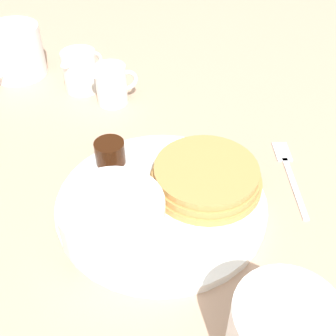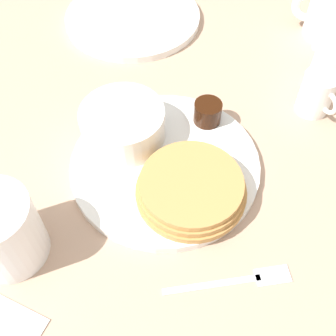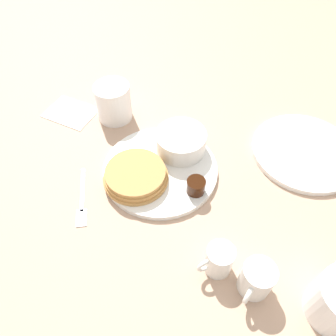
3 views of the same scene
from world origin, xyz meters
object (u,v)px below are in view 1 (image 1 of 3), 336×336
creamer_pitcher_near (112,84)px  plate (161,203)px  second_mug (14,52)px  creamer_pitcher_far (81,70)px  fork (288,168)px  bowl (112,216)px

creamer_pitcher_near → plate: bearing=-25.2°
creamer_pitcher_near → second_mug: bearing=-161.5°
creamer_pitcher_far → fork: size_ratio=0.72×
second_mug → fork: bearing=14.8°
plate → creamer_pitcher_near: creamer_pitcher_near is taller
creamer_pitcher_far → fork: creamer_pitcher_far is taller
fork → second_mug: second_mug is taller
bowl → creamer_pitcher_near: 0.27m
second_mug → creamer_pitcher_far: bearing=23.3°
bowl → second_mug: second_mug is taller
plate → creamer_pitcher_far: creamer_pitcher_far is taller
plate → bowl: 0.08m
creamer_pitcher_far → fork: 0.35m
creamer_pitcher_near → fork: bearing=12.4°
creamer_pitcher_near → fork: creamer_pitcher_near is taller
bowl → creamer_pitcher_near: (-0.21, 0.17, -0.01)m
plate → creamer_pitcher_far: (-0.28, 0.09, 0.03)m
bowl → fork: (0.07, 0.23, -0.04)m
creamer_pitcher_far → second_mug: 0.13m
plate → fork: (0.07, 0.16, -0.00)m
creamer_pitcher_near → creamer_pitcher_far: (-0.06, -0.01, 0.00)m
bowl → creamer_pitcher_far: size_ratio=1.36×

